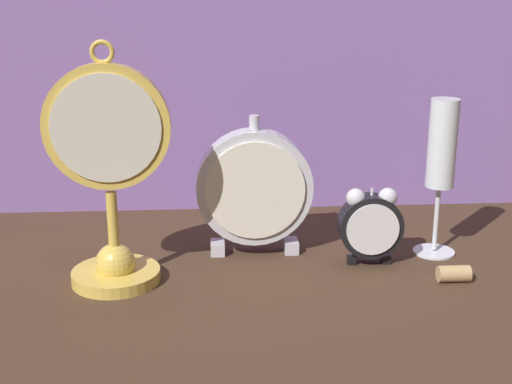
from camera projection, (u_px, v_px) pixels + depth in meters
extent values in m
plane|color=#422D1E|center=(260.00, 287.00, 0.92)|extent=(4.00, 4.00, 0.00)
cube|color=#8460A8|center=(246.00, 41.00, 1.15)|extent=(1.32, 0.01, 0.56)
cylinder|color=gold|center=(116.00, 276.00, 0.93)|extent=(0.12, 0.12, 0.02)
sphere|color=gold|center=(115.00, 263.00, 0.93)|extent=(0.05, 0.05, 0.05)
cylinder|color=gold|center=(113.00, 232.00, 0.92)|extent=(0.01, 0.01, 0.11)
cylinder|color=gold|center=(107.00, 127.00, 0.88)|extent=(0.16, 0.02, 0.16)
cylinder|color=beige|center=(106.00, 129.00, 0.87)|extent=(0.14, 0.00, 0.14)
torus|color=gold|center=(102.00, 52.00, 0.85)|extent=(0.03, 0.01, 0.03)
cube|color=black|center=(351.00, 260.00, 0.99)|extent=(0.01, 0.01, 0.01)
cube|color=black|center=(386.00, 259.00, 0.99)|extent=(0.01, 0.01, 0.01)
cylinder|color=black|center=(370.00, 226.00, 0.98)|extent=(0.09, 0.03, 0.09)
cylinder|color=silver|center=(373.00, 230.00, 0.96)|extent=(0.07, 0.00, 0.07)
sphere|color=silver|center=(356.00, 198.00, 0.96)|extent=(0.03, 0.03, 0.03)
sphere|color=silver|center=(388.00, 197.00, 0.97)|extent=(0.03, 0.03, 0.03)
cylinder|color=silver|center=(372.00, 194.00, 0.96)|extent=(0.00, 0.00, 0.02)
cube|color=silver|center=(218.00, 247.00, 1.03)|extent=(0.02, 0.03, 0.02)
cube|color=silver|center=(291.00, 246.00, 1.03)|extent=(0.02, 0.03, 0.02)
cylinder|color=silver|center=(254.00, 187.00, 1.00)|extent=(0.16, 0.04, 0.16)
cylinder|color=silver|center=(255.00, 191.00, 0.98)|extent=(0.14, 0.00, 0.14)
cylinder|color=silver|center=(254.00, 123.00, 0.98)|extent=(0.01, 0.01, 0.02)
cylinder|color=silver|center=(434.00, 251.00, 1.03)|extent=(0.06, 0.06, 0.01)
cylinder|color=silver|center=(436.00, 218.00, 1.02)|extent=(0.01, 0.01, 0.09)
cylinder|color=white|center=(442.00, 143.00, 0.98)|extent=(0.04, 0.04, 0.12)
cylinder|color=beige|center=(441.00, 159.00, 0.99)|extent=(0.04, 0.04, 0.08)
cylinder|color=tan|center=(455.00, 275.00, 0.93)|extent=(0.04, 0.02, 0.02)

